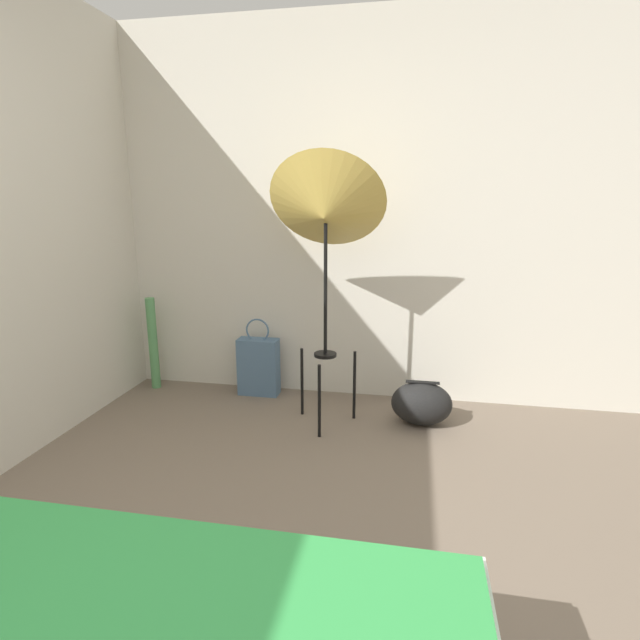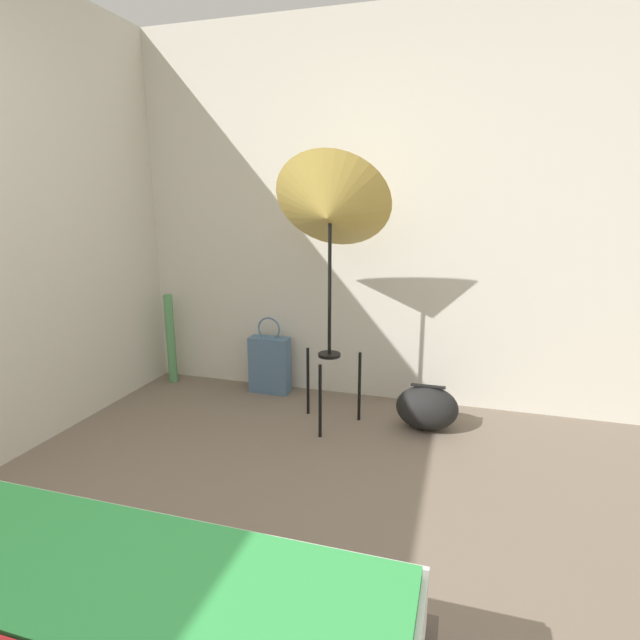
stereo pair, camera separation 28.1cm
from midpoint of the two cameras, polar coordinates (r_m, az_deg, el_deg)
wall_back at (r=3.51m, az=7.26°, el=11.77°), size 8.00×0.05×2.60m
photo_umbrella at (r=2.98m, az=3.92°, el=12.24°), size 0.70×0.56×1.68m
tote_bag at (r=3.72m, az=-3.60°, el=-5.09°), size 0.29×0.13×0.57m
duffel_bag at (r=3.26m, az=14.60°, el=-9.72°), size 0.38×0.28×0.29m
paper_roll at (r=4.01m, az=-14.80°, el=-2.14°), size 0.07×0.07×0.70m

